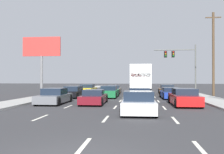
# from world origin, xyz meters

# --- Properties ---
(ground_plane) EXTENTS (140.00, 140.00, 0.00)m
(ground_plane) POSITION_xyz_m (0.00, 25.00, 0.00)
(ground_plane) COLOR #333335
(sidewalk_right) EXTENTS (2.68, 80.00, 0.14)m
(sidewalk_right) POSITION_xyz_m (8.29, 20.00, 0.07)
(sidewalk_right) COLOR #9E9E99
(sidewalk_right) RESTS_ON ground_plane
(sidewalk_left) EXTENTS (2.68, 80.00, 0.14)m
(sidewalk_left) POSITION_xyz_m (-8.29, 20.00, 0.07)
(sidewalk_left) COLOR #9E9E99
(sidewalk_left) RESTS_ON ground_plane
(lane_markings) EXTENTS (6.94, 57.00, 0.01)m
(lane_markings) POSITION_xyz_m (-0.00, 24.04, 0.00)
(lane_markings) COLOR silver
(lane_markings) RESTS_ON ground_plane
(car_yellow) EXTENTS (1.93, 4.56, 1.27)m
(car_yellow) POSITION_xyz_m (-5.17, 26.54, 0.58)
(car_yellow) COLOR yellow
(car_yellow) RESTS_ON ground_plane
(car_black) EXTENTS (1.85, 4.59, 1.22)m
(car_black) POSITION_xyz_m (-5.35, 20.13, 0.57)
(car_black) COLOR black
(car_black) RESTS_ON ground_plane
(car_gray) EXTENTS (1.98, 4.41, 1.25)m
(car_gray) POSITION_xyz_m (-5.13, 13.47, 0.56)
(car_gray) COLOR slate
(car_gray) RESTS_ON ground_plane
(car_tan) EXTENTS (1.93, 4.55, 1.15)m
(car_tan) POSITION_xyz_m (-1.72, 26.91, 0.53)
(car_tan) COLOR tan
(car_tan) RESTS_ON ground_plane
(car_green) EXTENTS (1.92, 4.69, 1.25)m
(car_green) POSITION_xyz_m (-1.52, 20.48, 0.57)
(car_green) COLOR #196B38
(car_green) RESTS_ON ground_plane
(car_maroon) EXTENTS (1.89, 4.27, 1.15)m
(car_maroon) POSITION_xyz_m (-1.89, 13.48, 0.52)
(car_maroon) COLOR maroon
(car_maroon) RESTS_ON ground_plane
(box_truck) EXTENTS (2.55, 8.53, 3.59)m
(box_truck) POSITION_xyz_m (1.83, 24.48, 2.08)
(box_truck) COLOR white
(box_truck) RESTS_ON ground_plane
(car_navy) EXTENTS (2.05, 4.59, 1.24)m
(car_navy) POSITION_xyz_m (1.72, 15.51, 0.58)
(car_navy) COLOR #141E4C
(car_navy) RESTS_ON ground_plane
(car_white) EXTENTS (2.02, 4.04, 1.31)m
(car_white) POSITION_xyz_m (1.63, 8.58, 0.58)
(car_white) COLOR white
(car_white) RESTS_ON ground_plane
(car_orange) EXTENTS (1.91, 4.59, 1.24)m
(car_orange) POSITION_xyz_m (5.33, 26.92, 0.57)
(car_orange) COLOR orange
(car_orange) RESTS_ON ground_plane
(car_blue) EXTENTS (1.89, 4.57, 1.12)m
(car_blue) POSITION_xyz_m (4.87, 19.70, 0.53)
(car_blue) COLOR #1E389E
(car_blue) RESTS_ON ground_plane
(car_red) EXTENTS (1.92, 4.70, 1.28)m
(car_red) POSITION_xyz_m (5.05, 13.27, 0.59)
(car_red) COLOR red
(car_red) RESTS_ON ground_plane
(traffic_signal_mast) EXTENTS (6.25, 0.69, 7.14)m
(traffic_signal_mast) POSITION_xyz_m (7.62, 31.80, 5.11)
(traffic_signal_mast) COLOR #595B56
(traffic_signal_mast) RESTS_ON ground_plane
(utility_pole_mid) EXTENTS (1.80, 0.28, 9.87)m
(utility_pole_mid) POSITION_xyz_m (10.43, 24.23, 5.08)
(utility_pole_mid) COLOR brown
(utility_pole_mid) RESTS_ON ground_plane
(roadside_billboard) EXTENTS (5.19, 0.36, 7.61)m
(roadside_billboard) POSITION_xyz_m (-11.28, 25.71, 5.58)
(roadside_billboard) COLOR slate
(roadside_billboard) RESTS_ON ground_plane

